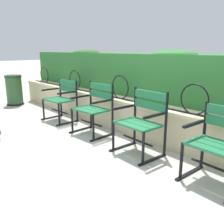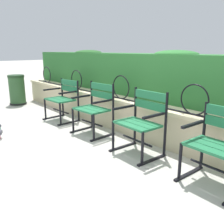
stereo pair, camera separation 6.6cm
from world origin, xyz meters
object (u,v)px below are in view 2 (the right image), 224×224
park_chair_leftmost (63,98)px  park_chair_rightmost (219,143)px  park_chair_centre_right (141,121)px  trash_bin (17,91)px  park_chair_centre_left (95,107)px

park_chair_leftmost → park_chair_rightmost: size_ratio=0.98×
park_chair_centre_right → park_chair_leftmost: bearing=179.5°
park_chair_leftmost → trash_bin: park_chair_leftmost is taller
park_chair_leftmost → park_chair_centre_right: (2.20, -0.02, 0.01)m
park_chair_centre_left → park_chair_centre_right: (1.10, -0.02, 0.00)m
park_chair_centre_left → park_chair_centre_right: bearing=-0.9°
park_chair_rightmost → trash_bin: park_chair_rightmost is taller
park_chair_centre_right → park_chair_centre_left: bearing=179.1°
park_chair_leftmost → park_chair_centre_right: size_ratio=0.93×
park_chair_centre_left → trash_bin: park_chair_centre_left is taller
trash_bin → park_chair_centre_right: bearing=2.3°
park_chair_rightmost → park_chair_centre_right: bearing=-178.5°
park_chair_centre_right → trash_bin: size_ratio=1.14×
park_chair_rightmost → trash_bin: size_ratio=1.08×
park_chair_leftmost → trash_bin: (-2.10, -0.19, -0.09)m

